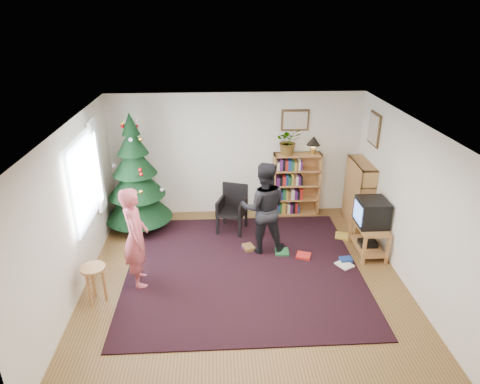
{
  "coord_description": "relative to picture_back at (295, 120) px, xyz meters",
  "views": [
    {
      "loc": [
        -0.39,
        -5.66,
        4.02
      ],
      "look_at": [
        -0.02,
        0.98,
        1.1
      ],
      "focal_mm": 32.0,
      "sensor_mm": 36.0,
      "label": 1
    }
  ],
  "objects": [
    {
      "name": "bookshelf_right",
      "position": [
        1.19,
        -0.7,
        -1.29
      ],
      "size": [
        0.3,
        0.95,
        1.3
      ],
      "rotation": [
        0.0,
        0.0,
        1.57
      ],
      "color": "#B17B3F",
      "rests_on": "floor"
    },
    {
      "name": "window_pane",
      "position": [
        -3.62,
        -1.88,
        -0.45
      ],
      "size": [
        0.04,
        1.2,
        1.4
      ],
      "primitive_type": "cube",
      "color": "silver",
      "rests_on": "wall_left"
    },
    {
      "name": "tv_stand",
      "position": [
        1.07,
        -1.75,
        -1.63
      ],
      "size": [
        0.46,
        0.83,
        0.55
      ],
      "color": "#B17B3F",
      "rests_on": "floor"
    },
    {
      "name": "wall_front",
      "position": [
        -1.15,
        -4.97,
        -0.7
      ],
      "size": [
        5.0,
        0.02,
        2.5
      ],
      "primitive_type": "cube",
      "color": "silver",
      "rests_on": "floor"
    },
    {
      "name": "picture_right",
      "position": [
        1.33,
        -0.73,
        0.0
      ],
      "size": [
        0.03,
        0.5,
        0.6
      ],
      "color": "#4C3319",
      "rests_on": "wall_right"
    },
    {
      "name": "rug",
      "position": [
        -1.15,
        -2.17,
        -1.94
      ],
      "size": [
        3.8,
        3.6,
        0.02
      ],
      "primitive_type": "cube",
      "color": "black",
      "rests_on": "floor"
    },
    {
      "name": "crt_tv",
      "position": [
        1.07,
        -1.75,
        -1.17
      ],
      "size": [
        0.49,
        0.53,
        0.46
      ],
      "color": "black",
      "rests_on": "tv_stand"
    },
    {
      "name": "potted_plant",
      "position": [
        -0.14,
        -0.14,
        -0.38
      ],
      "size": [
        0.5,
        0.44,
        0.54
      ],
      "primitive_type": "imported",
      "rotation": [
        0.0,
        0.0,
        0.03
      ],
      "color": "gray",
      "rests_on": "bookshelf_back"
    },
    {
      "name": "person_standing",
      "position": [
        -2.8,
        -2.44,
        -1.14
      ],
      "size": [
        0.53,
        0.67,
        1.62
      ],
      "primitive_type": "imported",
      "rotation": [
        0.0,
        0.0,
        1.84
      ],
      "color": "#B84953",
      "rests_on": "rug"
    },
    {
      "name": "floor",
      "position": [
        -1.15,
        -2.48,
        -1.95
      ],
      "size": [
        5.0,
        5.0,
        0.0
      ],
      "primitive_type": "plane",
      "color": "brown",
      "rests_on": "ground"
    },
    {
      "name": "floor_clutter",
      "position": [
        -0.1,
        -1.74,
        -1.91
      ],
      "size": [
        2.01,
        1.16,
        0.08
      ],
      "color": "#A51E19",
      "rests_on": "rug"
    },
    {
      "name": "ceiling",
      "position": [
        -1.15,
        -2.48,
        0.55
      ],
      "size": [
        5.0,
        5.0,
        0.0
      ],
      "primitive_type": "plane",
      "rotation": [
        3.14,
        0.0,
        0.0
      ],
      "color": "white",
      "rests_on": "wall_back"
    },
    {
      "name": "bookshelf_back",
      "position": [
        0.06,
        -0.14,
        -1.29
      ],
      "size": [
        0.95,
        0.3,
        1.3
      ],
      "color": "#B17B3F",
      "rests_on": "floor"
    },
    {
      "name": "person_by_chair",
      "position": [
        -0.77,
        -1.57,
        -1.12
      ],
      "size": [
        0.82,
        0.65,
        1.65
      ],
      "primitive_type": "imported",
      "rotation": [
        0.0,
        0.0,
        3.11
      ],
      "color": "black",
      "rests_on": "rug"
    },
    {
      "name": "wall_right",
      "position": [
        1.35,
        -2.48,
        -0.7
      ],
      "size": [
        0.02,
        5.0,
        2.5
      ],
      "primitive_type": "cube",
      "color": "silver",
      "rests_on": "floor"
    },
    {
      "name": "armchair",
      "position": [
        -1.28,
        -0.76,
        -1.46
      ],
      "size": [
        0.63,
        0.65,
        0.91
      ],
      "rotation": [
        0.0,
        0.0,
        -0.34
      ],
      "color": "black",
      "rests_on": "rug"
    },
    {
      "name": "stool",
      "position": [
        -3.35,
        -2.88,
        -1.49
      ],
      "size": [
        0.36,
        0.36,
        0.6
      ],
      "color": "#B17B3F",
      "rests_on": "floor"
    },
    {
      "name": "wall_back",
      "position": [
        -1.15,
        0.02,
        -0.7
      ],
      "size": [
        5.0,
        0.02,
        2.5
      ],
      "primitive_type": "cube",
      "color": "silver",
      "rests_on": "floor"
    },
    {
      "name": "curtain",
      "position": [
        -3.58,
        -1.18,
        -0.45
      ],
      "size": [
        0.06,
        0.35,
        1.6
      ],
      "primitive_type": "cube",
      "color": "white",
      "rests_on": "wall_left"
    },
    {
      "name": "christmas_tree",
      "position": [
        -3.07,
        -0.64,
        -0.99
      ],
      "size": [
        1.27,
        1.27,
        2.3
      ],
      "rotation": [
        0.0,
        0.0,
        -0.29
      ],
      "color": "#3F2816",
      "rests_on": "rug"
    },
    {
      "name": "wall_left",
      "position": [
        -3.65,
        -2.48,
        -0.7
      ],
      "size": [
        0.02,
        5.0,
        2.5
      ],
      "primitive_type": "cube",
      "color": "silver",
      "rests_on": "floor"
    },
    {
      "name": "picture_back",
      "position": [
        0.0,
        0.0,
        0.0
      ],
      "size": [
        0.55,
        0.03,
        0.42
      ],
      "color": "#4C3319",
      "rests_on": "wall_back"
    },
    {
      "name": "table_lamp",
      "position": [
        0.36,
        -0.14,
        -0.41
      ],
      "size": [
        0.27,
        0.27,
        0.36
      ],
      "color": "#A57F33",
      "rests_on": "bookshelf_back"
    }
  ]
}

